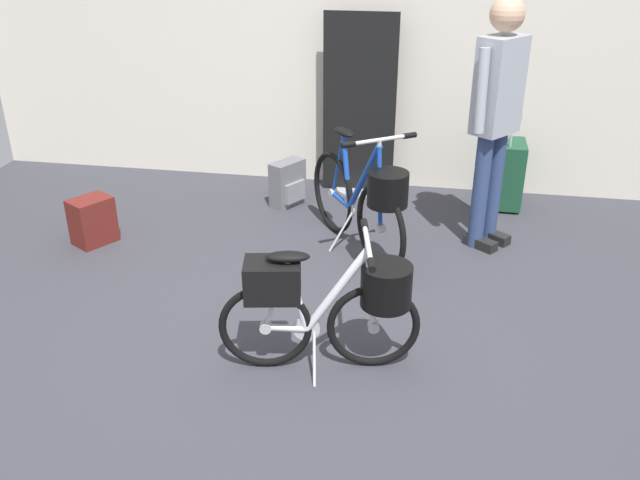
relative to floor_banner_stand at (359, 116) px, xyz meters
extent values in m
plane|color=#38383F|center=(0.01, -2.41, -0.66)|extent=(6.82, 6.82, 0.00)
cube|color=silver|center=(0.01, 0.24, 0.81)|extent=(6.82, 0.10, 2.93)
cylinder|color=#B7B7BC|center=(0.00, 0.00, -0.65)|extent=(0.36, 0.36, 0.02)
cube|color=black|center=(0.00, 0.00, 0.10)|extent=(0.60, 0.02, 1.47)
torus|color=black|center=(0.40, -2.48, -0.42)|extent=(0.48, 0.13, 0.48)
cylinder|color=#B7B7BC|center=(0.40, -2.48, -0.42)|extent=(0.07, 0.06, 0.06)
torus|color=black|center=(-0.15, -2.59, -0.42)|extent=(0.48, 0.13, 0.48)
cylinder|color=#B7B7BC|center=(-0.15, -2.59, -0.42)|extent=(0.07, 0.06, 0.06)
cylinder|color=silver|center=(-0.05, -2.57, -0.42)|extent=(0.22, 0.08, 0.05)
cylinder|color=silver|center=(0.21, -2.52, -0.20)|extent=(0.34, 0.11, 0.47)
cylinder|color=silver|center=(0.01, -2.55, -0.23)|extent=(0.13, 0.06, 0.41)
cylinder|color=silver|center=(-0.05, -2.57, -0.42)|extent=(0.21, 0.06, 0.04)
cylinder|color=silver|center=(0.38, -2.49, -0.20)|extent=(0.08, 0.04, 0.44)
cylinder|color=silver|center=(-0.09, -2.57, -0.22)|extent=(0.14, 0.05, 0.39)
ellipsoid|color=black|center=(-0.03, -2.56, -0.01)|extent=(0.23, 0.13, 0.05)
cylinder|color=#B7B7BC|center=(0.35, -2.49, 0.04)|extent=(0.03, 0.03, 0.04)
cylinder|color=#B7B7BC|center=(0.35, -2.49, 0.06)|extent=(0.11, 0.44, 0.03)
cylinder|color=black|center=(0.40, -2.71, 0.06)|extent=(0.05, 0.10, 0.04)
cylinder|color=black|center=(0.31, -2.27, 0.06)|extent=(0.05, 0.10, 0.04)
cylinder|color=#B7B7BC|center=(0.06, -2.55, -0.43)|extent=(0.14, 0.04, 0.14)
cylinder|color=#B7B7BC|center=(0.11, -2.63, -0.55)|extent=(0.05, 0.19, 0.23)
cylinder|color=black|center=(0.45, -2.47, -0.17)|extent=(0.30, 0.30, 0.22)
cube|color=black|center=(-0.11, -2.58, -0.14)|extent=(0.31, 0.25, 0.20)
torus|color=black|center=(0.33, -1.41, -0.35)|extent=(0.39, 0.52, 0.61)
cylinder|color=#B7B7BC|center=(0.33, -1.41, -0.35)|extent=(0.08, 0.08, 0.06)
torus|color=black|center=(-0.08, -0.84, -0.35)|extent=(0.39, 0.52, 0.61)
cylinder|color=#B7B7BC|center=(-0.08, -0.84, -0.35)|extent=(0.08, 0.08, 0.06)
cylinder|color=#1947B2|center=(0.00, -0.95, -0.36)|extent=(0.18, 0.24, 0.05)
cylinder|color=#1947B2|center=(0.18, -1.21, -0.09)|extent=(0.28, 0.36, 0.59)
cylinder|color=#1947B2|center=(0.04, -1.01, -0.12)|extent=(0.11, 0.14, 0.51)
cylinder|color=#1947B2|center=(0.00, -0.95, -0.36)|extent=(0.18, 0.23, 0.04)
cylinder|color=#1947B2|center=(0.31, -1.39, -0.08)|extent=(0.07, 0.09, 0.55)
cylinder|color=#1947B2|center=(-0.03, -0.91, -0.11)|extent=(0.12, 0.15, 0.49)
ellipsoid|color=black|center=(0.01, -0.97, 0.15)|extent=(0.20, 0.23, 0.05)
cylinder|color=#B7B7BC|center=(0.29, -1.37, 0.21)|extent=(0.03, 0.03, 0.04)
cylinder|color=#B7B7BC|center=(0.29, -1.37, 0.23)|extent=(0.37, 0.28, 0.03)
cylinder|color=black|center=(0.12, -1.49, 0.23)|extent=(0.09, 0.08, 0.04)
cylinder|color=black|center=(0.47, -1.24, 0.23)|extent=(0.09, 0.08, 0.04)
cylinder|color=#B7B7BC|center=(0.07, -1.06, -0.37)|extent=(0.09, 0.12, 0.14)
cylinder|color=#B7B7BC|center=(0.03, -1.15, -0.52)|extent=(0.17, 0.13, 0.28)
cylinder|color=black|center=(0.37, -1.47, -0.05)|extent=(0.36, 0.36, 0.22)
cylinder|color=navy|center=(0.97, -0.92, -0.24)|extent=(0.11, 0.11, 0.83)
cube|color=black|center=(1.01, -0.95, -0.62)|extent=(0.24, 0.22, 0.07)
cylinder|color=navy|center=(1.07, -0.79, -0.24)|extent=(0.11, 0.11, 0.83)
cube|color=black|center=(1.11, -0.82, -0.62)|extent=(0.24, 0.22, 0.07)
cube|color=#999EA8|center=(1.02, -0.86, 0.49)|extent=(0.35, 0.38, 0.64)
cylinder|color=#999EA8|center=(0.90, -1.03, 0.49)|extent=(0.10, 0.12, 0.54)
cylinder|color=#999EA8|center=(1.16, -0.70, 0.49)|extent=(0.11, 0.08, 0.54)
sphere|color=tan|center=(1.02, -0.86, 0.94)|extent=(0.22, 0.22, 0.22)
cube|color=#19472D|center=(1.26, -0.13, -0.38)|extent=(0.19, 0.36, 0.52)
cylinder|color=#B7B7BC|center=(1.21, -0.25, 0.02)|extent=(0.02, 0.02, 0.28)
cylinder|color=#B7B7BC|center=(1.21, -0.02, 0.02)|extent=(0.02, 0.02, 0.28)
cylinder|color=#19472D|center=(1.21, -0.13, 0.16)|extent=(0.02, 0.23, 0.02)
cylinder|color=black|center=(1.31, -0.26, -0.64)|extent=(0.04, 0.02, 0.04)
cylinder|color=black|center=(1.31, -0.01, -0.64)|extent=(0.04, 0.02, 0.04)
cube|color=maroon|center=(-1.75, -1.36, -0.49)|extent=(0.33, 0.35, 0.34)
cube|color=maroon|center=(-1.86, -1.29, -0.54)|extent=(0.13, 0.18, 0.15)
cube|color=slate|center=(-0.52, -0.41, -0.47)|extent=(0.27, 0.33, 0.37)
cube|color=gray|center=(-0.45, -0.46, -0.53)|extent=(0.13, 0.19, 0.16)
camera|label=1|loc=(0.64, -5.40, 1.50)|focal=37.65mm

